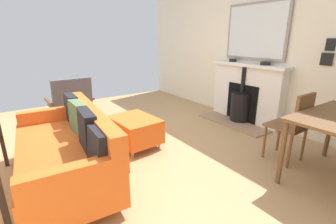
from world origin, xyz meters
The scene contains 11 objects.
ground_plane centered at (0.00, 0.00, 0.00)m, with size 4.85×5.91×0.01m, color tan.
wall_left centered at (-2.42, 0.00, 1.31)m, with size 0.12×5.91×2.63m, color silver.
fireplace centered at (-2.22, 0.12, 0.46)m, with size 0.63×1.44×1.03m.
mirror_over_mantel centered at (-2.34, 0.12, 1.55)m, with size 0.04×1.16×0.92m.
mantel_bowl_near centered at (-2.24, -0.24, 1.06)m, with size 0.13×0.13×0.05m.
mantel_bowl_far centered at (-2.24, 0.43, 1.06)m, with size 0.16×0.16×0.05m.
sofa centered at (0.81, 0.27, 0.34)m, with size 0.92×1.81×0.79m.
ottoman centered at (-0.13, -0.05, 0.25)m, with size 0.57×0.72×0.41m.
armchair_accent centered at (0.40, -1.31, 0.48)m, with size 0.70×0.61×0.85m.
dining_chair_near_fireplace centered at (-1.47, 1.41, 0.51)m, with size 0.41×0.41×0.87m.
photo_gallery_row centered at (-2.35, 1.33, 1.29)m, with size 0.02×0.35×0.35m.
Camera 1 is at (1.22, 2.71, 1.46)m, focal length 25.26 mm.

